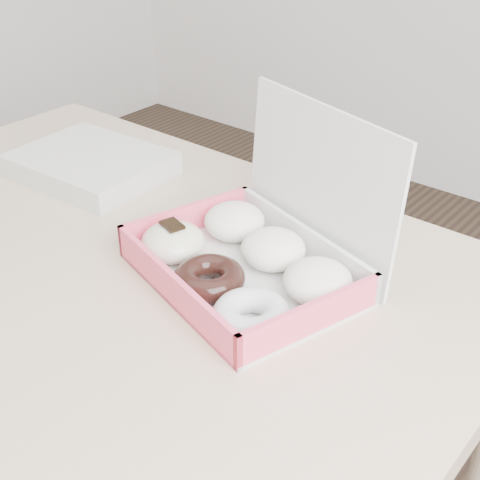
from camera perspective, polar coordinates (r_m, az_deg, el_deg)
The scene contains 3 objects.
table at distance 1.13m, azimuth -10.42°, elevation -4.20°, with size 1.20×0.80×0.75m.
donut_box at distance 0.98m, azimuth 1.00°, elevation -1.13°, with size 0.39×0.35×0.24m.
newspapers at distance 1.33m, azimuth -12.61°, elevation 6.31°, with size 0.28×0.22×0.04m, color white.
Camera 1 is at (0.73, -0.57, 1.31)m, focal length 50.00 mm.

